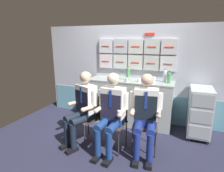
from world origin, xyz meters
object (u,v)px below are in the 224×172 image
(service_trolley, at_px, (200,111))
(crew_member_center, at_px, (111,109))
(crew_member_right, at_px, (146,111))
(sparkling_bottle_green, at_px, (128,74))
(crew_member_left, at_px, (83,105))
(paper_cup_blue, at_px, (154,79))
(folding_chair_left, at_px, (90,113))
(folding_chair_right, at_px, (146,119))
(folding_chair_center, at_px, (115,117))

(service_trolley, distance_m, crew_member_center, 1.77)
(crew_member_right, distance_m, sparkling_bottle_green, 1.23)
(crew_member_left, relative_size, paper_cup_blue, 14.59)
(paper_cup_blue, bearing_deg, service_trolley, -13.16)
(service_trolley, height_order, sparkling_bottle_green, sparkling_bottle_green)
(crew_member_center, xyz_separation_m, sparkling_bottle_green, (-0.06, 1.15, 0.39))
(crew_member_center, bearing_deg, sparkling_bottle_green, 92.82)
(service_trolley, height_order, folding_chair_left, service_trolley)
(crew_member_center, relative_size, paper_cup_blue, 14.77)
(folding_chair_left, xyz_separation_m, paper_cup_blue, (0.96, 1.08, 0.49))
(folding_chair_left, relative_size, crew_member_center, 0.65)
(crew_member_left, distance_m, sparkling_bottle_green, 1.27)
(crew_member_center, bearing_deg, folding_chair_right, 29.84)
(folding_chair_left, relative_size, folding_chair_right, 1.00)
(folding_chair_center, height_order, paper_cup_blue, paper_cup_blue)
(folding_chair_left, bearing_deg, folding_chair_center, -3.78)
(crew_member_left, relative_size, crew_member_right, 0.99)
(crew_member_right, xyz_separation_m, paper_cup_blue, (-0.06, 1.14, 0.29))
(crew_member_right, relative_size, sparkling_bottle_green, 4.37)
(crew_member_left, distance_m, folding_chair_center, 0.60)
(folding_chair_left, xyz_separation_m, folding_chair_right, (0.99, 0.10, 0.00))
(crew_member_center, bearing_deg, crew_member_right, 14.27)
(crew_member_left, height_order, crew_member_right, crew_member_right)
(folding_chair_center, xyz_separation_m, folding_chair_right, (0.50, 0.13, 0.00))
(folding_chair_center, height_order, crew_member_center, crew_member_center)
(folding_chair_right, bearing_deg, crew_member_left, -166.89)
(crew_member_right, distance_m, paper_cup_blue, 1.18)
(service_trolley, distance_m, folding_chair_left, 2.07)
(folding_chair_center, xyz_separation_m, sparkling_bottle_green, (-0.07, 0.99, 0.59))
(crew_member_left, distance_m, paper_cup_blue, 1.63)
(folding_chair_left, distance_m, folding_chair_right, 1.00)
(folding_chair_left, bearing_deg, paper_cup_blue, 48.48)
(service_trolley, relative_size, crew_member_left, 0.74)
(paper_cup_blue, bearing_deg, crew_member_right, -87.10)
(crew_member_center, distance_m, sparkling_bottle_green, 1.21)
(folding_chair_center, distance_m, folding_chair_right, 0.52)
(crew_member_left, relative_size, sparkling_bottle_green, 4.33)
(folding_chair_right, bearing_deg, folding_chair_left, -174.19)
(crew_member_right, height_order, sparkling_bottle_green, crew_member_right)
(service_trolley, bearing_deg, folding_chair_right, -139.17)
(folding_chair_right, relative_size, sparkling_bottle_green, 2.86)
(crew_member_center, distance_m, paper_cup_blue, 1.39)
(folding_chair_right, height_order, paper_cup_blue, paper_cup_blue)
(service_trolley, bearing_deg, paper_cup_blue, 166.84)
(folding_chair_right, distance_m, crew_member_right, 0.26)
(crew_member_left, height_order, sparkling_bottle_green, crew_member_left)
(paper_cup_blue, bearing_deg, folding_chair_left, -131.52)
(service_trolley, xyz_separation_m, crew_member_center, (-1.40, -1.06, 0.23))
(folding_chair_center, distance_m, sparkling_bottle_green, 1.16)
(folding_chair_center, xyz_separation_m, crew_member_center, (-0.01, -0.16, 0.20))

